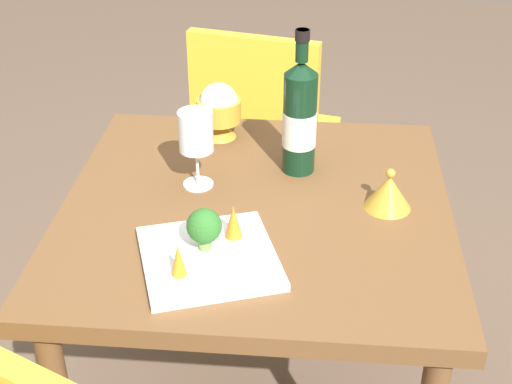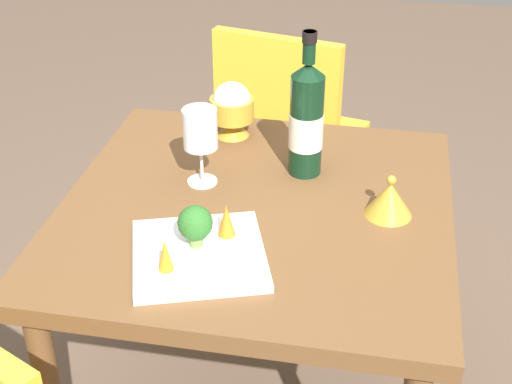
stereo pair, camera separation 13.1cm
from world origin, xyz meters
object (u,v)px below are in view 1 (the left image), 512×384
wine_glass (196,133)px  chair_near_window (261,125)px  wine_bottle (300,117)px  broccoli_floret (204,227)px  rice_bowl (219,110)px  serving_plate (209,258)px  rice_bowl_lid (389,192)px  carrot_garnish_left (233,221)px  carrot_garnish_right (178,260)px

wine_glass → chair_near_window: bearing=173.3°
wine_bottle → broccoli_floret: wine_bottle is taller
rice_bowl → serving_plate: 0.53m
rice_bowl_lid → wine_glass: bearing=-97.7°
rice_bowl → serving_plate: (0.52, 0.05, -0.07)m
serving_plate → chair_near_window: bearing=179.0°
wine_glass → rice_bowl_lid: bearing=82.3°
rice_bowl_lid → broccoli_floret: (0.20, -0.36, 0.03)m
rice_bowl → broccoli_floret: rice_bowl is taller
broccoli_floret → carrot_garnish_left: bearing=132.4°
chair_near_window → wine_glass: size_ratio=4.75×
wine_glass → carrot_garnish_left: wine_glass is taller
wine_bottle → rice_bowl_lid: 0.26m
chair_near_window → carrot_garnish_left: (0.92, 0.02, 0.25)m
rice_bowl → carrot_garnish_right: size_ratio=2.13×
rice_bowl → broccoli_floret: size_ratio=1.65×
serving_plate → broccoli_floret: 0.06m
carrot_garnish_left → carrot_garnish_right: size_ratio=1.05×
carrot_garnish_right → serving_plate: bearing=145.3°
chair_near_window → carrot_garnish_right: bearing=-80.4°
chair_near_window → carrot_garnish_right: (1.05, -0.06, 0.24)m
rice_bowl_lid → wine_bottle: bearing=-126.7°
chair_near_window → rice_bowl_lid: 0.86m
wine_bottle → carrot_garnish_left: size_ratio=4.81×
serving_plate → wine_bottle: bearing=157.3°
wine_glass → carrot_garnish_left: size_ratio=2.57×
wine_glass → carrot_garnish_right: wine_glass is taller
wine_bottle → wine_glass: wine_bottle is taller
wine_glass → serving_plate: size_ratio=0.56×
wine_bottle → broccoli_floret: (0.35, -0.16, -0.07)m
carrot_garnish_right → broccoli_floret: bearing=157.4°
serving_plate → carrot_garnish_left: size_ratio=4.56×
rice_bowl_lid → carrot_garnish_right: rice_bowl_lid is taller
serving_plate → carrot_garnish_left: 0.09m
rice_bowl_lid → broccoli_floret: 0.42m
wine_glass → broccoli_floret: size_ratio=2.09×
chair_near_window → rice_bowl_lid: chair_near_window is taller
broccoli_floret → carrot_garnish_right: size_ratio=1.29×
carrot_garnish_left → serving_plate: bearing=-31.6°
broccoli_floret → carrot_garnish_right: broccoli_floret is taller
wine_glass → rice_bowl_lid: wine_glass is taller
chair_near_window → rice_bowl: 0.54m
chair_near_window → rice_bowl: rice_bowl is taller
wine_bottle → carrot_garnish_right: 0.49m
rice_bowl_lid → serving_plate: rice_bowl_lid is taller
chair_near_window → wine_bottle: (0.62, 0.14, 0.33)m
serving_plate → carrot_garnish_right: size_ratio=4.78×
wine_glass → serving_plate: (0.28, 0.06, -0.12)m
wine_bottle → serving_plate: 0.42m
broccoli_floret → serving_plate: bearing=27.1°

